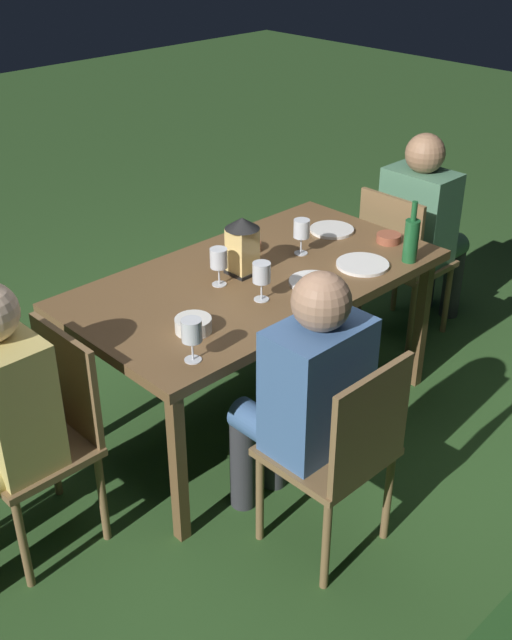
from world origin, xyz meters
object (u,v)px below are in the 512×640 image
object	(u,v)px
chair_head_far	(46,431)
wine_glass_c	(219,260)
wine_glass_a	(302,230)
person_in_green	(424,223)
bowl_olives	(389,238)
plate_b	(332,230)
bowl_salad	(248,246)
wine_glass_b	(192,333)
plate_a	(363,265)
chair_head_near	(400,258)
green_bottle_on_table	(411,239)
plate_c	(313,282)
dining_table	(256,287)
lantern_centerpiece	(242,243)
wine_glass_d	(262,274)
bowl_bread	(193,324)
person_in_blue	(304,393)
chair_side_right_b	(342,449)

from	to	relation	value
chair_head_far	wine_glass_c	bearing A→B (deg)	-177.06
chair_head_far	wine_glass_a	bearing A→B (deg)	-179.13
chair_head_far	wine_glass_a	xyz separation A→B (m)	(-1.41, -0.02, 0.39)
person_in_green	bowl_olives	bearing A→B (deg)	17.57
plate_b	bowl_salad	bearing A→B (deg)	-15.70
wine_glass_b	plate_a	bearing A→B (deg)	-176.06
chair_head_far	chair_head_near	size ratio (longest dim) A/B	1.00
chair_head_far	green_bottle_on_table	size ratio (longest dim) A/B	3.00
plate_c	chair_head_near	bearing A→B (deg)	-166.76
wine_glass_a	wine_glass_b	bearing A→B (deg)	20.57
dining_table	plate_c	bearing A→B (deg)	118.35
lantern_centerpiece	wine_glass_d	world-z (taller)	lantern_centerpiece
wine_glass_c	bowl_bread	xyz separation A→B (m)	(0.34, 0.23, -0.09)
person_in_blue	wine_glass_a	world-z (taller)	person_in_blue
bowl_salad	bowl_bread	bearing A→B (deg)	30.95
dining_table	bowl_olives	size ratio (longest dim) A/B	14.39
wine_glass_d	person_in_blue	bearing A→B (deg)	62.86
wine_glass_b	plate_c	xyz separation A→B (m)	(-0.77, -0.11, -0.11)
person_in_blue	wine_glass_c	size ratio (longest dim) A/B	6.80
wine_glass_b	plate_a	size ratio (longest dim) A/B	0.70
lantern_centerpiece	chair_head_near	bearing A→B (deg)	176.98
chair_head_far	wine_glass_a	size ratio (longest dim) A/B	5.15
green_bottle_on_table	wine_glass_a	distance (m)	0.50
dining_table	bowl_olives	distance (m)	0.74
chair_head_near	bowl_salad	distance (m)	1.00
chair_side_right_b	wine_glass_b	world-z (taller)	wine_glass_b
chair_head_near	wine_glass_c	bearing A→B (deg)	-2.13
chair_head_far	plate_a	world-z (taller)	chair_head_far
lantern_centerpiece	wine_glass_b	bearing A→B (deg)	32.64
person_in_green	bowl_bread	xyz separation A→B (m)	(1.81, 0.18, 0.15)
dining_table	chair_head_near	world-z (taller)	chair_head_near
chair_head_near	bowl_bread	world-z (taller)	chair_head_near
green_bottle_on_table	person_in_green	bearing A→B (deg)	-150.75
chair_head_far	wine_glass_d	distance (m)	1.05
dining_table	wine_glass_d	bearing A→B (deg)	51.69
dining_table	wine_glass_b	bearing A→B (deg)	27.65
green_bottle_on_table	plate_c	world-z (taller)	green_bottle_on_table
person_in_blue	wine_glass_b	world-z (taller)	person_in_blue
person_in_blue	wine_glass_a	size ratio (longest dim) A/B	6.80
lantern_centerpiece	wine_glass_a	bearing A→B (deg)	173.64
wine_glass_c	bowl_bread	distance (m)	0.42
wine_glass_c	bowl_olives	size ratio (longest dim) A/B	1.43
person_in_green	person_in_blue	bearing A→B (deg)	21.17
person_in_green	bowl_bread	bearing A→B (deg)	5.73
chair_head_near	wine_glass_d	xyz separation A→B (m)	(1.24, 0.18, 0.39)
dining_table	green_bottle_on_table	distance (m)	0.74
bowl_salad	person_in_blue	bearing A→B (deg)	58.02
green_bottle_on_table	plate_a	bearing A→B (deg)	-30.36
bowl_salad	green_bottle_on_table	bearing A→B (deg)	126.59
wine_glass_c	plate_b	world-z (taller)	wine_glass_c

